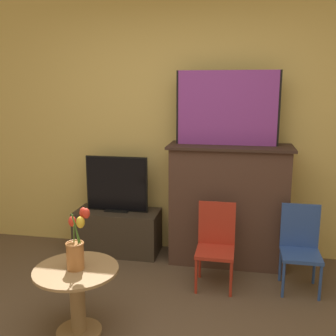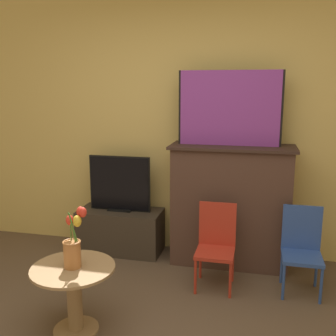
# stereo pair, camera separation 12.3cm
# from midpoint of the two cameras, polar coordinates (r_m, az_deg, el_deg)

# --- Properties ---
(wall_back) EXTENTS (8.00, 0.06, 2.70)m
(wall_back) POSITION_cam_midpoint_polar(r_m,az_deg,el_deg) (4.01, 2.02, 6.64)
(wall_back) COLOR #E0BC66
(wall_back) RESTS_ON ground
(fireplace_mantel) EXTENTS (1.16, 0.48, 1.17)m
(fireplace_mantel) POSITION_cam_midpoint_polar(r_m,az_deg,el_deg) (3.87, 7.86, -5.05)
(fireplace_mantel) COLOR #4C3328
(fireplace_mantel) RESTS_ON ground
(painting) EXTENTS (0.96, 0.03, 0.69)m
(painting) POSITION_cam_midpoint_polar(r_m,az_deg,el_deg) (3.72, 7.64, 8.60)
(painting) COLOR black
(painting) RESTS_ON fireplace_mantel
(tv_stand) EXTENTS (0.86, 0.40, 0.45)m
(tv_stand) POSITION_cam_midpoint_polar(r_m,az_deg,el_deg) (4.20, -8.13, -9.08)
(tv_stand) COLOR #382D23
(tv_stand) RESTS_ON ground
(tv_monitor) EXTENTS (0.64, 0.12, 0.57)m
(tv_monitor) POSITION_cam_midpoint_polar(r_m,az_deg,el_deg) (4.05, -8.31, -2.42)
(tv_monitor) COLOR black
(tv_monitor) RESTS_ON tv_stand
(chair_red) EXTENTS (0.32, 0.32, 0.72)m
(chair_red) POSITION_cam_midpoint_polar(r_m,az_deg,el_deg) (3.48, 5.94, -10.49)
(chair_red) COLOR #B22D1E
(chair_red) RESTS_ON ground
(chair_blue) EXTENTS (0.32, 0.32, 0.72)m
(chair_blue) POSITION_cam_midpoint_polar(r_m,az_deg,el_deg) (3.57, 17.69, -10.44)
(chair_blue) COLOR #2D4C99
(chair_blue) RESTS_ON ground
(side_table) EXTENTS (0.58, 0.58, 0.49)m
(side_table) POSITION_cam_midpoint_polar(r_m,az_deg,el_deg) (2.93, -14.28, -16.95)
(side_table) COLOR #99754C
(side_table) RESTS_ON ground
(vase_tulips) EXTENTS (0.17, 0.16, 0.43)m
(vase_tulips) POSITION_cam_midpoint_polar(r_m,az_deg,el_deg) (2.79, -14.40, -10.92)
(vase_tulips) COLOR #AD6B38
(vase_tulips) RESTS_ON side_table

